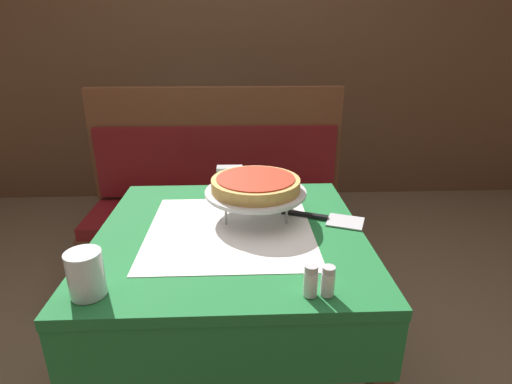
{
  "coord_description": "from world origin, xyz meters",
  "views": [
    {
      "loc": [
        0.03,
        -1.12,
        1.29
      ],
      "look_at": [
        0.08,
        0.06,
        0.82
      ],
      "focal_mm": 28.0,
      "sensor_mm": 36.0,
      "label": 1
    }
  ],
  "objects_px": {
    "salt_shaker": "(311,281)",
    "condiment_caddy": "(200,118)",
    "dining_table_front": "(231,262)",
    "booth_bench": "(218,228)",
    "pizza_server": "(326,218)",
    "napkin_holder": "(230,178)",
    "pepper_shaker": "(328,281)",
    "deep_dish_pizza": "(256,184)",
    "pizza_pan_stand": "(256,193)",
    "dining_table_rear": "(197,138)",
    "water_glass_near": "(86,274)"
  },
  "relations": [
    {
      "from": "deep_dish_pizza",
      "to": "salt_shaker",
      "type": "bearing_deg",
      "value": -76.1
    },
    {
      "from": "pizza_pan_stand",
      "to": "condiment_caddy",
      "type": "distance_m",
      "value": 1.54
    },
    {
      "from": "deep_dish_pizza",
      "to": "salt_shaker",
      "type": "relative_size",
      "value": 3.66
    },
    {
      "from": "pizza_pan_stand",
      "to": "water_glass_near",
      "type": "height_order",
      "value": "water_glass_near"
    },
    {
      "from": "pizza_pan_stand",
      "to": "condiment_caddy",
      "type": "bearing_deg",
      "value": 101.93
    },
    {
      "from": "water_glass_near",
      "to": "condiment_caddy",
      "type": "relative_size",
      "value": 0.67
    },
    {
      "from": "deep_dish_pizza",
      "to": "salt_shaker",
      "type": "xyz_separation_m",
      "value": [
        0.11,
        -0.44,
        -0.08
      ]
    },
    {
      "from": "pizza_server",
      "to": "salt_shaker",
      "type": "distance_m",
      "value": 0.43
    },
    {
      "from": "pepper_shaker",
      "to": "napkin_holder",
      "type": "distance_m",
      "value": 0.75
    },
    {
      "from": "napkin_holder",
      "to": "condiment_caddy",
      "type": "xyz_separation_m",
      "value": [
        -0.23,
        1.24,
        0.0
      ]
    },
    {
      "from": "dining_table_front",
      "to": "water_glass_near",
      "type": "xyz_separation_m",
      "value": [
        -0.32,
        -0.32,
        0.17
      ]
    },
    {
      "from": "water_glass_near",
      "to": "pepper_shaker",
      "type": "relative_size",
      "value": 1.49
    },
    {
      "from": "dining_table_front",
      "to": "booth_bench",
      "type": "xyz_separation_m",
      "value": [
        -0.09,
        0.83,
        -0.29
      ]
    },
    {
      "from": "booth_bench",
      "to": "condiment_caddy",
      "type": "height_order",
      "value": "booth_bench"
    },
    {
      "from": "booth_bench",
      "to": "pizza_server",
      "type": "xyz_separation_m",
      "value": [
        0.41,
        -0.77,
        0.41
      ]
    },
    {
      "from": "pizza_server",
      "to": "pepper_shaker",
      "type": "relative_size",
      "value": 3.68
    },
    {
      "from": "pizza_server",
      "to": "condiment_caddy",
      "type": "xyz_separation_m",
      "value": [
        -0.55,
        1.54,
        0.04
      ]
    },
    {
      "from": "dining_table_front",
      "to": "booth_bench",
      "type": "bearing_deg",
      "value": 96.2
    },
    {
      "from": "booth_bench",
      "to": "water_glass_near",
      "type": "xyz_separation_m",
      "value": [
        -0.23,
        -1.16,
        0.46
      ]
    },
    {
      "from": "pizza_server",
      "to": "napkin_holder",
      "type": "relative_size",
      "value": 2.73
    },
    {
      "from": "pepper_shaker",
      "to": "pizza_pan_stand",
      "type": "bearing_deg",
      "value": 108.71
    },
    {
      "from": "napkin_holder",
      "to": "pizza_pan_stand",
      "type": "bearing_deg",
      "value": -71.57
    },
    {
      "from": "booth_bench",
      "to": "deep_dish_pizza",
      "type": "bearing_deg",
      "value": -76.79
    },
    {
      "from": "pizza_pan_stand",
      "to": "napkin_holder",
      "type": "bearing_deg",
      "value": 108.43
    },
    {
      "from": "dining_table_rear",
      "to": "condiment_caddy",
      "type": "xyz_separation_m",
      "value": [
        0.03,
        -0.06,
        0.15
      ]
    },
    {
      "from": "deep_dish_pizza",
      "to": "pizza_server",
      "type": "xyz_separation_m",
      "value": [
        0.23,
        -0.03,
        -0.11
      ]
    },
    {
      "from": "dining_table_rear",
      "to": "water_glass_near",
      "type": "xyz_separation_m",
      "value": [
        -0.06,
        -1.98,
        0.16
      ]
    },
    {
      "from": "booth_bench",
      "to": "pizza_server",
      "type": "distance_m",
      "value": 0.97
    },
    {
      "from": "salt_shaker",
      "to": "condiment_caddy",
      "type": "distance_m",
      "value": 1.99
    },
    {
      "from": "dining_table_rear",
      "to": "napkin_holder",
      "type": "relative_size",
      "value": 7.3
    },
    {
      "from": "pizza_server",
      "to": "napkin_holder",
      "type": "bearing_deg",
      "value": 136.66
    },
    {
      "from": "pizza_pan_stand",
      "to": "deep_dish_pizza",
      "type": "distance_m",
      "value": 0.03
    },
    {
      "from": "water_glass_near",
      "to": "pizza_pan_stand",
      "type": "bearing_deg",
      "value": 45.67
    },
    {
      "from": "salt_shaker",
      "to": "napkin_holder",
      "type": "height_order",
      "value": "napkin_holder"
    },
    {
      "from": "dining_table_rear",
      "to": "water_glass_near",
      "type": "height_order",
      "value": "water_glass_near"
    },
    {
      "from": "dining_table_rear",
      "to": "condiment_caddy",
      "type": "relative_size",
      "value": 4.4
    },
    {
      "from": "dining_table_front",
      "to": "pepper_shaker",
      "type": "bearing_deg",
      "value": -56.13
    },
    {
      "from": "pepper_shaker",
      "to": "napkin_holder",
      "type": "relative_size",
      "value": 0.74
    },
    {
      "from": "dining_table_front",
      "to": "water_glass_near",
      "type": "height_order",
      "value": "water_glass_near"
    },
    {
      "from": "dining_table_front",
      "to": "pizza_pan_stand",
      "type": "distance_m",
      "value": 0.24
    },
    {
      "from": "booth_bench",
      "to": "deep_dish_pizza",
      "type": "relative_size",
      "value": 4.62
    },
    {
      "from": "dining_table_rear",
      "to": "condiment_caddy",
      "type": "distance_m",
      "value": 0.16
    },
    {
      "from": "booth_bench",
      "to": "pizza_server",
      "type": "bearing_deg",
      "value": -62.34
    },
    {
      "from": "pepper_shaker",
      "to": "napkin_holder",
      "type": "bearing_deg",
      "value": 108.61
    },
    {
      "from": "napkin_holder",
      "to": "salt_shaker",
      "type": "bearing_deg",
      "value": -74.35
    },
    {
      "from": "deep_dish_pizza",
      "to": "dining_table_front",
      "type": "bearing_deg",
      "value": -131.48
    },
    {
      "from": "dining_table_front",
      "to": "deep_dish_pizza",
      "type": "bearing_deg",
      "value": 48.52
    },
    {
      "from": "pizza_pan_stand",
      "to": "dining_table_rear",
      "type": "bearing_deg",
      "value": 102.57
    },
    {
      "from": "deep_dish_pizza",
      "to": "napkin_holder",
      "type": "relative_size",
      "value": 2.89
    },
    {
      "from": "booth_bench",
      "to": "pepper_shaker",
      "type": "distance_m",
      "value": 1.3
    }
  ]
}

